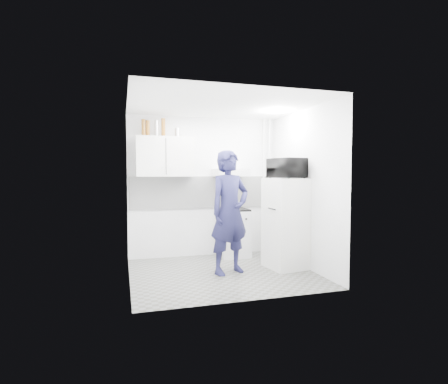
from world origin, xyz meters
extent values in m
plane|color=slate|center=(0.00, 0.00, 0.00)|extent=(2.80, 2.80, 0.00)
plane|color=white|center=(0.00, 0.00, 2.60)|extent=(2.80, 2.80, 0.00)
plane|color=white|center=(0.00, 1.25, 1.30)|extent=(2.80, 0.00, 2.80)
plane|color=white|center=(-1.40, 0.00, 1.30)|extent=(0.00, 2.60, 2.60)
plane|color=white|center=(1.40, 0.00, 1.30)|extent=(0.00, 2.60, 2.60)
imported|color=#1C1C42|center=(0.11, -0.03, 0.96)|extent=(0.81, 0.67, 1.91)
cube|color=silver|center=(0.51, 1.00, 0.43)|extent=(0.54, 0.54, 0.86)
cube|color=white|center=(1.10, 0.00, 0.74)|extent=(0.69, 0.69, 1.47)
cube|color=black|center=(0.51, 1.00, 0.88)|extent=(0.52, 0.52, 0.03)
cylinder|color=silver|center=(0.45, 1.01, 0.94)|extent=(0.16, 0.16, 0.09)
imported|color=black|center=(1.10, 0.00, 1.64)|extent=(0.67, 0.53, 0.33)
cylinder|color=brown|center=(-1.11, 1.07, 2.35)|extent=(0.07, 0.07, 0.29)
cylinder|color=brown|center=(-1.04, 1.07, 2.34)|extent=(0.07, 0.07, 0.27)
cylinder|color=silver|center=(-0.89, 1.07, 2.34)|extent=(0.07, 0.07, 0.28)
cylinder|color=brown|center=(-0.77, 1.07, 2.36)|extent=(0.07, 0.07, 0.32)
cylinder|color=silver|center=(-0.53, 1.07, 2.28)|extent=(0.09, 0.09, 0.16)
cube|color=white|center=(-0.75, 1.07, 1.85)|extent=(1.00, 0.35, 0.70)
cube|color=silver|center=(0.45, 1.00, 1.57)|extent=(0.60, 0.50, 0.14)
cube|color=white|center=(0.00, 1.24, 1.20)|extent=(2.74, 0.03, 0.60)
cylinder|color=silver|center=(1.30, 1.17, 1.30)|extent=(0.05, 0.05, 2.60)
cylinder|color=silver|center=(1.18, 1.17, 1.30)|extent=(0.04, 0.04, 2.60)
cylinder|color=white|center=(1.00, 0.20, 2.57)|extent=(0.10, 0.10, 0.02)
camera|label=1|loc=(-1.49, -5.17, 1.55)|focal=28.00mm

